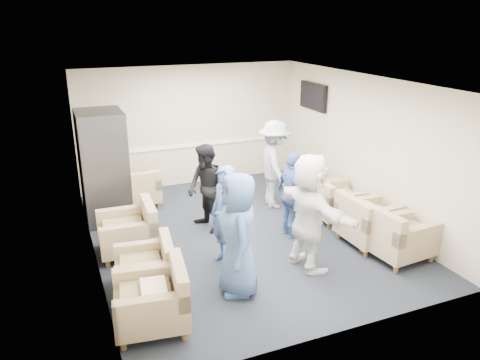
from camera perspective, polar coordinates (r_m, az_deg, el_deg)
name	(u,v)px	position (r m, az deg, el deg)	size (l,w,h in m)	color
floor	(241,234)	(8.42, 0.15, -6.61)	(6.00, 6.00, 0.00)	black
ceiling	(241,81)	(7.64, 0.17, 11.92)	(6.00, 6.00, 0.00)	white
back_wall	(190,126)	(10.67, -6.08, 6.57)	(5.00, 0.02, 2.70)	beige
front_wall	(343,234)	(5.47, 12.40, -6.43)	(5.00, 0.02, 2.70)	beige
left_wall	(88,181)	(7.39, -18.05, -0.09)	(0.02, 6.00, 2.70)	beige
right_wall	(363,147)	(9.15, 14.81, 3.88)	(0.02, 6.00, 2.70)	beige
chair_rail	(191,145)	(10.76, -5.96, 4.21)	(4.98, 0.04, 0.06)	white
tv	(313,96)	(10.42, 8.90, 10.05)	(0.10, 1.00, 0.58)	black
armchair_left_near	(156,301)	(6.06, -10.25, -14.36)	(0.99, 0.99, 0.70)	#998362
armchair_left_mid	(148,269)	(6.83, -11.10, -10.59)	(0.89, 0.89, 0.64)	#998362
armchair_left_far	(131,232)	(7.88, -13.15, -6.21)	(0.93, 0.93, 0.71)	#998362
armchair_right_near	(395,236)	(7.90, 18.37, -6.53)	(1.00, 1.00, 0.74)	#998362
armchair_right_midnear	(368,224)	(8.23, 15.35, -5.15)	(0.94, 0.94, 0.74)	#998362
armchair_right_midfar	(334,202)	(9.08, 11.40, -2.65)	(0.91, 0.91, 0.69)	#998362
armchair_right_far	(314,188)	(9.82, 8.96, -0.91)	(0.88, 0.88, 0.66)	#998362
armchair_corner	(138,190)	(9.77, -12.31, -1.21)	(0.85, 0.85, 0.67)	#998362
vending_machine	(104,167)	(9.06, -16.26, 1.59)	(0.84, 0.99, 2.09)	#4B4B52
backpack	(155,259)	(7.23, -10.30, -9.48)	(0.27, 0.19, 0.46)	black
pillow	(154,289)	(5.98, -10.48, -12.94)	(0.41, 0.31, 0.12)	white
person_front_left	(238,235)	(6.39, -0.21, -6.68)	(0.86, 0.56, 1.76)	#42609E
person_mid_left	(225,216)	(7.17, -1.83, -4.43)	(0.58, 0.38, 1.60)	#42609E
person_back_left	(206,189)	(8.31, -4.13, -1.05)	(0.78, 0.60, 1.60)	black
person_back_right	(275,164)	(9.37, 4.24, 1.91)	(1.15, 0.66, 1.78)	silver
person_mid_right	(292,195)	(8.12, 6.37, -1.87)	(0.90, 0.37, 1.53)	#42609E
person_front_right	(309,212)	(7.08, 8.43, -3.91)	(1.70, 0.54, 1.83)	white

